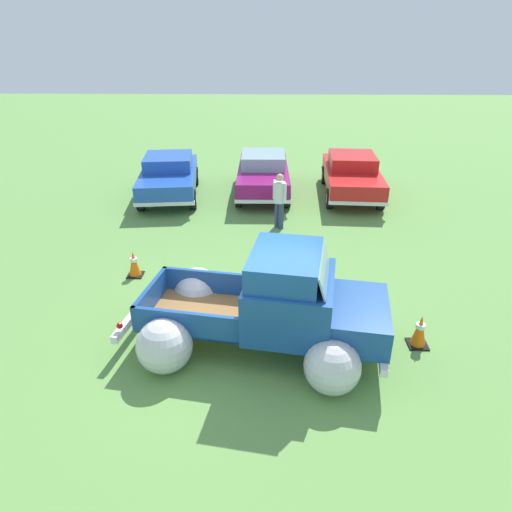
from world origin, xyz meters
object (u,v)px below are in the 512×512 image
at_px(show_car_1, 263,172).
at_px(show_car_2, 352,174).
at_px(show_car_0, 169,175).
at_px(lane_cone_0, 134,264).
at_px(lane_cone_1, 420,331).
at_px(vintage_pickup_truck, 275,311).
at_px(spectator_0, 279,198).

bearing_deg(show_car_1, show_car_2, 87.74).
relative_size(show_car_0, lane_cone_0, 7.09).
xyz_separation_m(show_car_0, lane_cone_1, (6.25, -8.43, -0.47)).
height_order(show_car_1, show_car_2, same).
distance_m(vintage_pickup_truck, show_car_1, 8.90).
distance_m(show_car_0, lane_cone_0, 5.95).
distance_m(vintage_pickup_truck, lane_cone_0, 4.21).
xyz_separation_m(show_car_0, show_car_1, (3.29, 0.38, -0.00)).
bearing_deg(show_car_2, vintage_pickup_truck, -14.59).
height_order(show_car_0, show_car_2, same).
relative_size(vintage_pickup_truck, show_car_1, 1.11).
relative_size(show_car_2, spectator_0, 2.73).
distance_m(show_car_1, lane_cone_1, 9.31).
relative_size(vintage_pickup_truck, lane_cone_1, 7.71).
height_order(show_car_1, lane_cone_1, show_car_1).
bearing_deg(spectator_0, show_car_1, 56.66).
bearing_deg(lane_cone_1, show_car_1, 108.57).
relative_size(vintage_pickup_truck, show_car_0, 1.09).
relative_size(vintage_pickup_truck, show_car_2, 1.09).
bearing_deg(vintage_pickup_truck, show_car_2, 81.64).
height_order(vintage_pickup_truck, show_car_2, vintage_pickup_truck).
bearing_deg(show_car_0, spectator_0, 46.34).
distance_m(show_car_2, lane_cone_1, 8.73).
xyz_separation_m(vintage_pickup_truck, lane_cone_1, (2.64, 0.08, -0.45)).
xyz_separation_m(show_car_1, lane_cone_1, (2.96, -8.81, -0.47)).
distance_m(vintage_pickup_truck, lane_cone_1, 2.68).
distance_m(show_car_0, show_car_1, 3.31).
distance_m(spectator_0, lane_cone_0, 4.67).
height_order(vintage_pickup_truck, spectator_0, vintage_pickup_truck).
height_order(show_car_0, lane_cone_1, show_car_0).
xyz_separation_m(vintage_pickup_truck, show_car_1, (-0.32, 8.89, 0.02)).
bearing_deg(lane_cone_1, spectator_0, 113.69).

